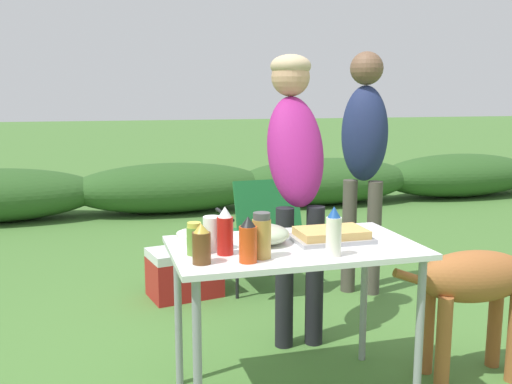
# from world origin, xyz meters

# --- Properties ---
(shrub_hedge) EXTENTS (14.40, 0.90, 0.60)m
(shrub_hedge) POSITION_xyz_m (-0.00, 4.46, 0.30)
(shrub_hedge) COLOR #2D5623
(shrub_hedge) RESTS_ON ground
(folding_table) EXTENTS (1.10, 0.64, 0.74)m
(folding_table) POSITION_xyz_m (0.00, 0.00, 0.66)
(folding_table) COLOR white
(folding_table) RESTS_ON ground
(food_tray) EXTENTS (0.35, 0.24, 0.06)m
(food_tray) POSITION_xyz_m (0.19, 0.02, 0.77)
(food_tray) COLOR #9E9EA3
(food_tray) RESTS_ON folding_table
(plate_stack) EXTENTS (0.23, 0.23, 0.04)m
(plate_stack) POSITION_xyz_m (-0.39, 0.18, 0.76)
(plate_stack) COLOR white
(plate_stack) RESTS_ON folding_table
(mixing_bowl) EXTENTS (0.23, 0.23, 0.09)m
(mixing_bowl) POSITION_xyz_m (-0.12, 0.05, 0.78)
(mixing_bowl) COLOR #ADBC99
(mixing_bowl) RESTS_ON folding_table
(paper_cup_stack) EXTENTS (0.08, 0.08, 0.15)m
(paper_cup_stack) POSITION_xyz_m (-0.37, 0.01, 0.81)
(paper_cup_stack) COLOR white
(paper_cup_stack) RESTS_ON folding_table
(spice_jar) EXTENTS (0.08, 0.08, 0.19)m
(spice_jar) POSITION_xyz_m (-0.20, -0.16, 0.83)
(spice_jar) COLOR #B2893D
(spice_jar) RESTS_ON folding_table
(mayo_bottle) EXTENTS (0.06, 0.06, 0.21)m
(mayo_bottle) POSITION_xyz_m (0.10, -0.21, 0.84)
(mayo_bottle) COLOR silver
(mayo_bottle) RESTS_ON folding_table
(relish_jar) EXTENTS (0.06, 0.06, 0.14)m
(relish_jar) POSITION_xyz_m (-0.46, -0.04, 0.81)
(relish_jar) COLOR olive
(relish_jar) RESTS_ON folding_table
(hot_sauce_bottle) EXTENTS (0.07, 0.07, 0.19)m
(hot_sauce_bottle) POSITION_xyz_m (-0.27, -0.21, 0.83)
(hot_sauce_bottle) COLOR #CC4214
(hot_sauce_bottle) RESTS_ON folding_table
(beer_bottle) EXTENTS (0.07, 0.07, 0.16)m
(beer_bottle) POSITION_xyz_m (-0.45, -0.18, 0.82)
(beer_bottle) COLOR brown
(beer_bottle) RESTS_ON folding_table
(ketchup_bottle) EXTENTS (0.07, 0.07, 0.20)m
(ketchup_bottle) POSITION_xyz_m (-0.33, -0.07, 0.84)
(ketchup_bottle) COLOR red
(ketchup_bottle) RESTS_ON folding_table
(standing_person_in_dark_puffer) EXTENTS (0.35, 0.48, 1.63)m
(standing_person_in_dark_puffer) POSITION_xyz_m (0.24, 0.66, 1.05)
(standing_person_in_dark_puffer) COLOR black
(standing_person_in_dark_puffer) RESTS_ON ground
(standing_person_in_gray_fleece) EXTENTS (0.39, 0.37, 1.69)m
(standing_person_in_gray_fleece) POSITION_xyz_m (0.95, 1.24, 1.04)
(standing_person_in_gray_fleece) COLOR #4C473D
(standing_person_in_gray_fleece) RESTS_ON ground
(dog) EXTENTS (0.92, 0.31, 0.72)m
(dog) POSITION_xyz_m (0.97, -0.05, 0.49)
(dog) COLOR #9E5B2D
(dog) RESTS_ON ground
(camp_chair_green_behind_table) EXTENTS (0.51, 0.62, 0.83)m
(camp_chair_green_behind_table) POSITION_xyz_m (0.26, 1.46, 0.47)
(camp_chair_green_behind_table) COLOR #19602D
(camp_chair_green_behind_table) RESTS_ON ground
(cooler_box) EXTENTS (0.53, 0.41, 0.34)m
(cooler_box) POSITION_xyz_m (-0.28, 1.51, 0.17)
(cooler_box) COLOR #B21E1E
(cooler_box) RESTS_ON ground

